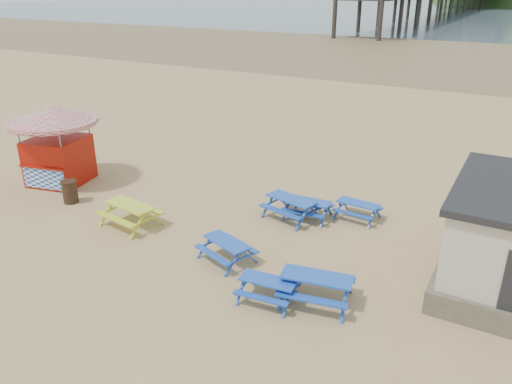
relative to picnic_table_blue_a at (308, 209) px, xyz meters
The scene contains 11 objects.
ground 2.85m from the picnic_table_blue_a, 124.39° to the right, with size 400.00×400.00×0.00m, color tan.
wet_sand 52.70m from the picnic_table_blue_a, 91.73° to the left, with size 400.00×400.00×0.00m, color brown.
picnic_table_blue_a is the anchor object (origin of this frame).
picnic_table_blue_b 0.65m from the picnic_table_blue_a, 148.87° to the right, with size 2.27×1.99×0.82m.
picnic_table_blue_c 1.91m from the picnic_table_blue_a, 26.78° to the left, with size 1.68×1.40×0.67m.
picnic_table_blue_d 4.37m from the picnic_table_blue_a, 103.12° to the right, with size 2.06×1.86×0.71m.
picnic_table_blue_e 5.66m from the picnic_table_blue_a, 77.65° to the right, with size 1.74×1.46×0.68m.
picnic_table_blue_f 5.50m from the picnic_table_blue_a, 63.66° to the right, with size 2.26×1.94×0.84m.
picnic_table_yellow 6.69m from the picnic_table_blue_a, 145.10° to the right, with size 2.25×1.92×0.85m.
ice_cream_kiosk 11.62m from the picnic_table_blue_a, 169.75° to the right, with size 4.69×4.69×3.50m.
litter_bin 9.75m from the picnic_table_blue_a, 159.18° to the right, with size 0.65×0.65×0.95m.
Camera 1 is at (8.39, -13.81, 8.43)m, focal length 35.00 mm.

